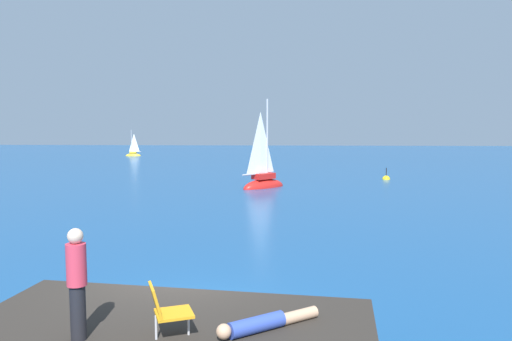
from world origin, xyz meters
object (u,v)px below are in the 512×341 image
at_px(beach_chair, 166,308).
at_px(person_sunbather, 264,323).
at_px(person_standing, 77,281).
at_px(marker_buoy, 386,179).
at_px(sailboat_near, 263,182).
at_px(sailboat_far, 133,154).

bearing_deg(beach_chair, person_sunbather, -8.56).
bearing_deg(person_standing, beach_chair, 4.96).
relative_size(person_sunbather, marker_buoy, 1.34).
bearing_deg(sailboat_near, person_sunbather, -131.61).
xyz_separation_m(sailboat_far, beach_chair, (16.88, -53.48, 1.25)).
bearing_deg(person_sunbather, sailboat_near, 57.33).
xyz_separation_m(person_sunbather, person_standing, (-2.64, -0.44, 0.75)).
xyz_separation_m(sailboat_far, person_standing, (15.64, -53.60, 1.67)).
bearing_deg(person_sunbather, person_standing, 154.73).
bearing_deg(person_standing, sailboat_far, 106.04).
xyz_separation_m(person_sunbather, marker_buoy, (7.94, 28.79, -1.11)).
xyz_separation_m(sailboat_near, marker_buoy, (8.81, 4.99, -0.33)).
relative_size(sailboat_far, marker_buoy, 3.19).
relative_size(person_sunbather, person_standing, 0.94).
relative_size(person_standing, beach_chair, 2.03).
bearing_deg(beach_chair, sailboat_far, 85.76).
height_order(person_sunbather, marker_buoy, person_sunbather).
bearing_deg(marker_buoy, sailboat_near, -150.49).
bearing_deg(sailboat_far, beach_chair, 105.75).
xyz_separation_m(sailboat_near, beach_chair, (-0.53, -24.13, 1.11)).
height_order(sailboat_far, person_standing, sailboat_far).
bearing_deg(marker_buoy, person_sunbather, -105.42).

